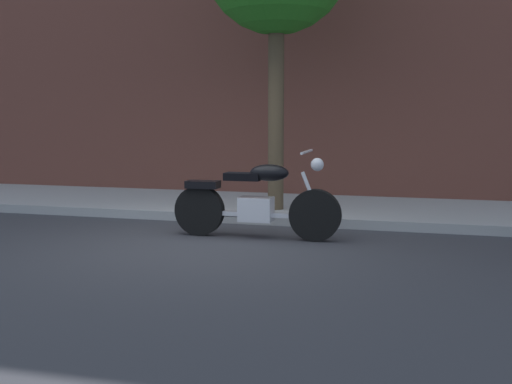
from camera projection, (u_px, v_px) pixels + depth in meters
name	position (u px, v px, depth m)	size (l,w,h in m)	color
ground_plane	(203.00, 245.00, 8.08)	(60.00, 60.00, 0.00)	#38383D
sidewalk	(262.00, 207.00, 10.85)	(25.88, 2.68, 0.14)	#A4A4A4
motorcycle	(256.00, 203.00, 8.46)	(2.26, 0.70, 1.17)	black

